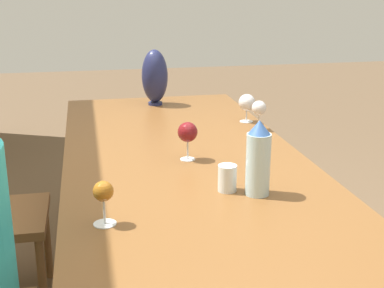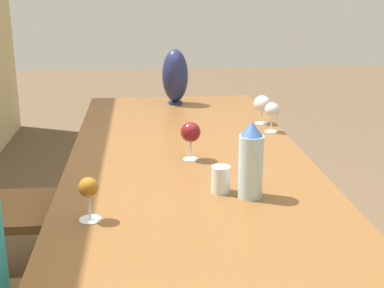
{
  "view_description": "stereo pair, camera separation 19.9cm",
  "coord_description": "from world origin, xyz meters",
  "px_view_note": "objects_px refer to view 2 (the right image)",
  "views": [
    {
      "loc": [
        -1.89,
        0.38,
        1.45
      ],
      "look_at": [
        -0.03,
        0.0,
        0.85
      ],
      "focal_mm": 50.0,
      "sensor_mm": 36.0,
      "label": 1
    },
    {
      "loc": [
        -1.92,
        0.18,
        1.45
      ],
      "look_at": [
        -0.03,
        0.0,
        0.85
      ],
      "focal_mm": 50.0,
      "sensor_mm": 36.0,
      "label": 2
    }
  ],
  "objects_px": {
    "water_tumbler": "(221,179)",
    "wine_glass_3": "(191,133)",
    "wine_glass_0": "(262,104)",
    "wine_glass_2": "(272,110)",
    "wine_glass_1": "(89,190)",
    "water_bottle": "(251,161)",
    "vase": "(175,76)"
  },
  "relations": [
    {
      "from": "vase",
      "to": "water_bottle",
      "type": "bearing_deg",
      "value": -173.59
    },
    {
      "from": "wine_glass_2",
      "to": "wine_glass_3",
      "type": "xyz_separation_m",
      "value": [
        -0.37,
        0.42,
        0.01
      ]
    },
    {
      "from": "water_bottle",
      "to": "wine_glass_2",
      "type": "height_order",
      "value": "water_bottle"
    },
    {
      "from": "wine_glass_0",
      "to": "vase",
      "type": "bearing_deg",
      "value": 40.22
    },
    {
      "from": "water_bottle",
      "to": "wine_glass_0",
      "type": "bearing_deg",
      "value": -14.84
    },
    {
      "from": "wine_glass_1",
      "to": "water_bottle",
      "type": "bearing_deg",
      "value": -75.44
    },
    {
      "from": "water_tumbler",
      "to": "wine_glass_1",
      "type": "bearing_deg",
      "value": 113.22
    },
    {
      "from": "wine_glass_3",
      "to": "water_tumbler",
      "type": "bearing_deg",
      "value": -168.77
    },
    {
      "from": "water_tumbler",
      "to": "vase",
      "type": "relative_size",
      "value": 0.29
    },
    {
      "from": "water_bottle",
      "to": "wine_glass_1",
      "type": "bearing_deg",
      "value": 104.56
    },
    {
      "from": "water_bottle",
      "to": "wine_glass_3",
      "type": "bearing_deg",
      "value": 22.01
    },
    {
      "from": "water_tumbler",
      "to": "wine_glass_3",
      "type": "relative_size",
      "value": 0.59
    },
    {
      "from": "water_bottle",
      "to": "wine_glass_1",
      "type": "height_order",
      "value": "water_bottle"
    },
    {
      "from": "wine_glass_1",
      "to": "wine_glass_2",
      "type": "height_order",
      "value": "wine_glass_2"
    },
    {
      "from": "wine_glass_3",
      "to": "water_bottle",
      "type": "bearing_deg",
      "value": -157.99
    },
    {
      "from": "water_bottle",
      "to": "vase",
      "type": "xyz_separation_m",
      "value": [
        1.39,
        0.16,
        0.04
      ]
    },
    {
      "from": "water_tumbler",
      "to": "wine_glass_2",
      "type": "bearing_deg",
      "value": -25.83
    },
    {
      "from": "water_tumbler",
      "to": "wine_glass_3",
      "type": "height_order",
      "value": "wine_glass_3"
    },
    {
      "from": "wine_glass_0",
      "to": "wine_glass_2",
      "type": "bearing_deg",
      "value": -175.16
    },
    {
      "from": "water_tumbler",
      "to": "wine_glass_3",
      "type": "bearing_deg",
      "value": 11.23
    },
    {
      "from": "water_bottle",
      "to": "wine_glass_3",
      "type": "height_order",
      "value": "water_bottle"
    },
    {
      "from": "water_bottle",
      "to": "wine_glass_0",
      "type": "height_order",
      "value": "water_bottle"
    },
    {
      "from": "vase",
      "to": "wine_glass_0",
      "type": "bearing_deg",
      "value": -139.78
    },
    {
      "from": "wine_glass_0",
      "to": "wine_glass_3",
      "type": "xyz_separation_m",
      "value": [
        -0.52,
        0.4,
        0.01
      ]
    },
    {
      "from": "wine_glass_0",
      "to": "wine_glass_3",
      "type": "height_order",
      "value": "wine_glass_3"
    },
    {
      "from": "wine_glass_2",
      "to": "wine_glass_3",
      "type": "bearing_deg",
      "value": 131.49
    },
    {
      "from": "vase",
      "to": "wine_glass_3",
      "type": "relative_size",
      "value": 2.04
    },
    {
      "from": "water_bottle",
      "to": "water_tumbler",
      "type": "height_order",
      "value": "water_bottle"
    },
    {
      "from": "wine_glass_0",
      "to": "water_bottle",
      "type": "bearing_deg",
      "value": 165.16
    },
    {
      "from": "wine_glass_0",
      "to": "wine_glass_3",
      "type": "distance_m",
      "value": 0.66
    },
    {
      "from": "wine_glass_1",
      "to": "wine_glass_2",
      "type": "xyz_separation_m",
      "value": [
        0.9,
        -0.77,
        0.01
      ]
    },
    {
      "from": "vase",
      "to": "wine_glass_0",
      "type": "height_order",
      "value": "vase"
    }
  ]
}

